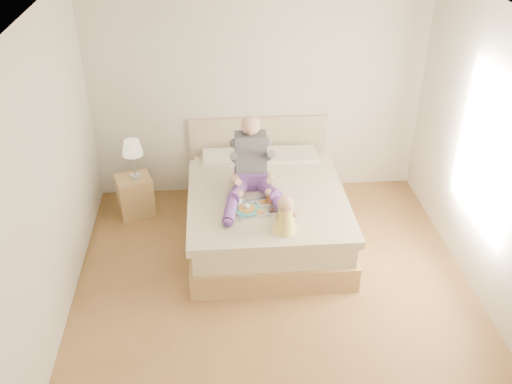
{
  "coord_description": "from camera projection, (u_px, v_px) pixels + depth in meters",
  "views": [
    {
      "loc": [
        -0.54,
        -4.3,
        3.83
      ],
      "look_at": [
        -0.14,
        0.7,
        0.77
      ],
      "focal_mm": 40.0,
      "sensor_mm": 36.0,
      "label": 1
    }
  ],
  "objects": [
    {
      "name": "tray",
      "position": [
        255.0,
        207.0,
        5.88
      ],
      "size": [
        0.5,
        0.43,
        0.12
      ],
      "rotation": [
        0.0,
        0.0,
        0.24
      ],
      "color": "silver",
      "rests_on": "bed"
    },
    {
      "name": "adult",
      "position": [
        252.0,
        171.0,
        6.08
      ],
      "size": [
        0.71,
        1.0,
        0.84
      ],
      "rotation": [
        0.0,
        0.0,
        0.01
      ],
      "color": "#58317C",
      "rests_on": "bed"
    },
    {
      "name": "baby",
      "position": [
        285.0,
        217.0,
        5.49
      ],
      "size": [
        0.26,
        0.35,
        0.39
      ],
      "rotation": [
        0.0,
        0.0,
        -0.01
      ],
      "color": "#F4D74D",
      "rests_on": "bed"
    },
    {
      "name": "bed",
      "position": [
        265.0,
        208.0,
        6.45
      ],
      "size": [
        1.7,
        2.18,
        1.0
      ],
      "color": "#9C7A48",
      "rests_on": "ground"
    },
    {
      "name": "lamp",
      "position": [
        132.0,
        150.0,
        6.51
      ],
      "size": [
        0.24,
        0.24,
        0.48
      ],
      "color": "silver",
      "rests_on": "nightstand"
    },
    {
      "name": "room",
      "position": [
        287.0,
        160.0,
        4.92
      ],
      "size": [
        4.02,
        4.22,
        2.71
      ],
      "color": "brown",
      "rests_on": "ground"
    },
    {
      "name": "nightstand",
      "position": [
        135.0,
        195.0,
        6.82
      ],
      "size": [
        0.49,
        0.46,
        0.49
      ],
      "rotation": [
        0.0,
        0.0,
        0.3
      ],
      "color": "#9C7A48",
      "rests_on": "ground"
    }
  ]
}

